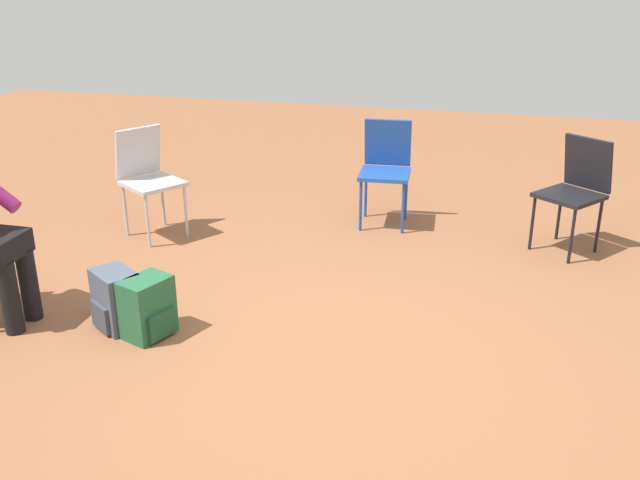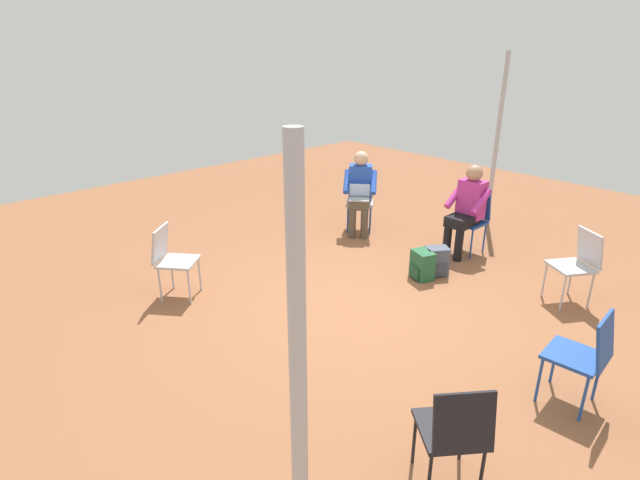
{
  "view_description": "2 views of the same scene",
  "coord_description": "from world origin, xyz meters",
  "px_view_note": "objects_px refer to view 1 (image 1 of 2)",
  "views": [
    {
      "loc": [
        0.87,
        -3.32,
        2.08
      ],
      "look_at": [
        -0.01,
        0.04,
        0.69
      ],
      "focal_mm": 40.0,
      "sensor_mm": 36.0,
      "label": 1
    },
    {
      "loc": [
        3.72,
        3.24,
        2.76
      ],
      "look_at": [
        0.34,
        -0.39,
        0.78
      ],
      "focal_mm": 28.0,
      "sensor_mm": 36.0,
      "label": 2
    }
  ],
  "objects_px": {
    "chair_north": "(386,164)",
    "chair_northeast": "(576,186)",
    "chair_northwest": "(147,174)",
    "backpack_near_laptop_user": "(117,303)",
    "backpack_by_empty_chair": "(148,311)"
  },
  "relations": [
    {
      "from": "chair_northwest",
      "to": "chair_north",
      "type": "bearing_deg",
      "value": 145.16
    },
    {
      "from": "chair_north",
      "to": "chair_northwest",
      "type": "relative_size",
      "value": 1.0
    },
    {
      "from": "chair_north",
      "to": "backpack_by_empty_chair",
      "type": "height_order",
      "value": "chair_north"
    },
    {
      "from": "chair_north",
      "to": "backpack_near_laptop_user",
      "type": "bearing_deg",
      "value": 56.53
    },
    {
      "from": "chair_north",
      "to": "chair_northwest",
      "type": "height_order",
      "value": "same"
    },
    {
      "from": "backpack_near_laptop_user",
      "to": "backpack_by_empty_chair",
      "type": "bearing_deg",
      "value": -12.62
    },
    {
      "from": "chair_northwest",
      "to": "backpack_near_laptop_user",
      "type": "bearing_deg",
      "value": 51.96
    },
    {
      "from": "chair_northeast",
      "to": "backpack_by_empty_chair",
      "type": "height_order",
      "value": "chair_northeast"
    },
    {
      "from": "chair_northwest",
      "to": "backpack_by_empty_chair",
      "type": "height_order",
      "value": "chair_northwest"
    },
    {
      "from": "backpack_near_laptop_user",
      "to": "chair_northwest",
      "type": "bearing_deg",
      "value": 109.62
    },
    {
      "from": "chair_northeast",
      "to": "backpack_near_laptop_user",
      "type": "bearing_deg",
      "value": 73.51
    },
    {
      "from": "chair_northwest",
      "to": "backpack_near_laptop_user",
      "type": "distance_m",
      "value": 1.59
    },
    {
      "from": "chair_north",
      "to": "chair_northeast",
      "type": "bearing_deg",
      "value": 166.87
    },
    {
      "from": "chair_northwest",
      "to": "backpack_near_laptop_user",
      "type": "height_order",
      "value": "chair_northwest"
    },
    {
      "from": "chair_northwest",
      "to": "backpack_near_laptop_user",
      "type": "xyz_separation_m",
      "value": [
        0.52,
        -1.46,
        -0.34
      ]
    }
  ]
}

